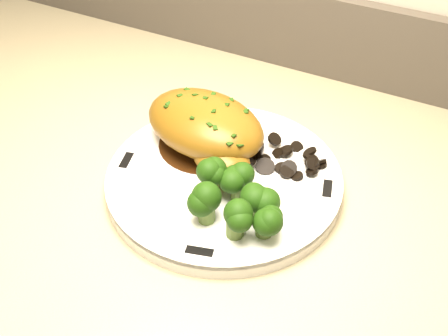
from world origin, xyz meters
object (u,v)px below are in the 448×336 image
at_px(chicken_breast, 207,128).
at_px(counter, 29,296).
at_px(plate, 224,180).
at_px(broccoli_florets, 235,200).

bearing_deg(chicken_breast, counter, -158.23).
xyz_separation_m(counter, plate, (0.39, 0.03, 0.43)).
relative_size(plate, broccoli_florets, 2.61).
distance_m(plate, chicken_breast, 0.07).
height_order(counter, chicken_breast, counter).
distance_m(counter, broccoli_florets, 0.64).
distance_m(chicken_breast, broccoli_florets, 0.12).
bearing_deg(counter, chicken_breast, 10.30).
bearing_deg(counter, plate, 4.36).
bearing_deg(chicken_breast, broccoli_florets, -35.56).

